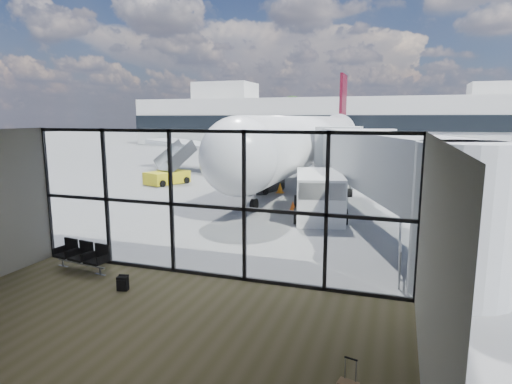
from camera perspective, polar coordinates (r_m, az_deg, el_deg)
The scene contains 21 objects.
ground at distance 51.96m, azimuth 12.51°, elevation 4.33°, with size 220.00×220.00×0.00m, color slate.
lounge_shell at distance 8.84m, azimuth -19.94°, elevation -5.00°, with size 12.02×8.01×4.51m.
glass_curtain_wall at distance 12.92m, azimuth -6.58°, elevation -1.71°, with size 12.10×0.12×4.50m.
jet_bridge at distance 18.65m, azimuth 16.90°, elevation 3.09°, with size 8.00×16.50×4.33m.
apron_railing at distance 15.51m, azimuth 18.68°, elevation -6.02°, with size 0.06×5.46×1.11m.
far_terminal at distance 73.67m, azimuth 14.04°, elevation 9.12°, with size 80.00×12.20×11.00m.
tree_0 at distance 97.49m, azimuth -12.79°, elevation 9.54°, with size 4.95×4.95×7.12m.
tree_1 at distance 94.53m, azimuth -9.64°, elevation 10.02°, with size 5.61×5.61×8.07m.
tree_2 at distance 91.87m, azimuth -6.29°, elevation 10.49°, with size 6.27×6.27×9.03m.
tree_3 at distance 89.52m, azimuth -2.74°, elevation 9.76°, with size 4.95×4.95×7.12m.
tree_4 at distance 87.53m, azimuth 0.98°, elevation 10.17°, with size 5.61×5.61×8.07m.
tree_5 at distance 85.92m, azimuth 4.87°, elevation 10.56°, with size 6.27×6.27×9.03m.
seating_row at distance 14.92m, azimuth -22.06°, elevation -7.72°, with size 2.04×0.85×0.91m.
backpack at distance 12.90m, azimuth -17.37°, elevation -11.55°, with size 0.33×0.31×0.45m.
airliner at distance 35.83m, azimuth 7.67°, elevation 6.87°, with size 32.95×38.10×9.82m.
service_van at distance 21.09m, azimuth 8.42°, elevation -0.38°, with size 3.27×5.33×2.16m.
belt_loader at distance 28.36m, azimuth 1.15°, elevation 1.42°, with size 2.36×4.43×1.94m.
mobile_stairs at distance 32.20m, azimuth -11.65°, elevation 2.16°, with size 2.92×3.99×2.56m.
traffic_cone_a at distance 27.78m, azimuth 3.23°, elevation 0.54°, with size 0.48×0.48×0.68m.
traffic_cone_b at distance 22.29m, azimuth 4.94°, elevation -1.93°, with size 0.41×0.41×0.58m.
traffic_cone_c at distance 27.42m, azimuth 17.43°, elevation -0.05°, with size 0.46×0.46×0.66m.
Camera 1 is at (5.40, -11.45, 4.83)m, focal length 30.00 mm.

